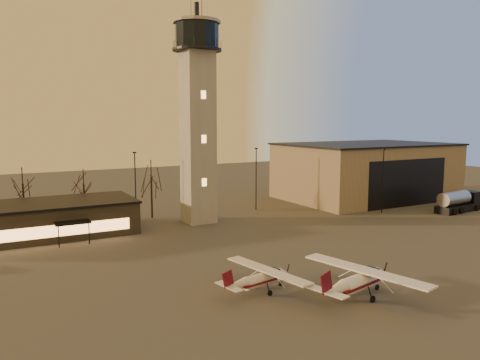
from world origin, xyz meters
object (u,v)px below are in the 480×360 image
object	(u,v)px
control_tower	(198,108)
cessna_front	(362,284)
cessna_rear	(265,281)
terminal	(31,220)
fuel_truck	(458,203)
hangar	(366,171)

from	to	relation	value
control_tower	cessna_front	size ratio (longest dim) A/B	2.78
control_tower	cessna_rear	size ratio (longest dim) A/B	3.36
terminal	fuel_truck	distance (m)	63.38
control_tower	cessna_front	distance (m)	36.29
control_tower	cessna_front	world-z (taller)	control_tower
cessna_front	hangar	bearing A→B (deg)	33.03
hangar	fuel_truck	world-z (taller)	hangar
cessna_front	fuel_truck	xyz separation A→B (m)	(39.43, 19.80, 0.23)
control_tower	terminal	distance (m)	26.24
hangar	fuel_truck	distance (m)	17.91
hangar	cessna_rear	world-z (taller)	hangar
hangar	fuel_truck	xyz separation A→B (m)	(3.54, -17.13, -3.82)
terminal	cessna_rear	size ratio (longest dim) A/B	2.62
control_tower	cessna_rear	bearing A→B (deg)	-102.71
terminal	fuel_truck	xyz separation A→B (m)	(61.54, -15.14, -0.82)
fuel_truck	cessna_front	bearing A→B (deg)	-158.39
hangar	terminal	xyz separation A→B (m)	(-57.99, -2.00, -3.00)
terminal	cessna_rear	xyz separation A→B (m)	(15.69, -29.93, -1.25)
control_tower	cessna_rear	xyz separation A→B (m)	(-6.30, -27.95, -15.41)
terminal	cessna_front	world-z (taller)	terminal
hangar	cessna_rear	bearing A→B (deg)	-142.96
terminal	cessna_front	size ratio (longest dim) A/B	2.16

